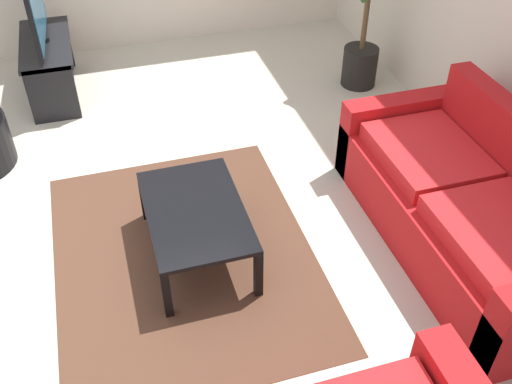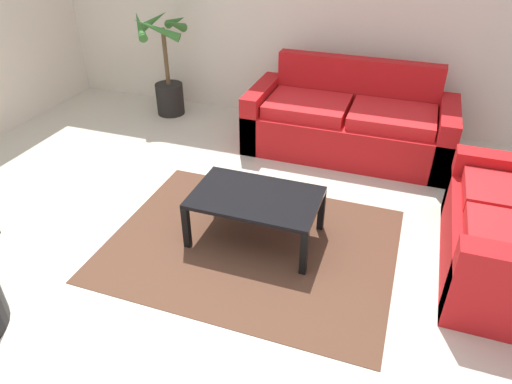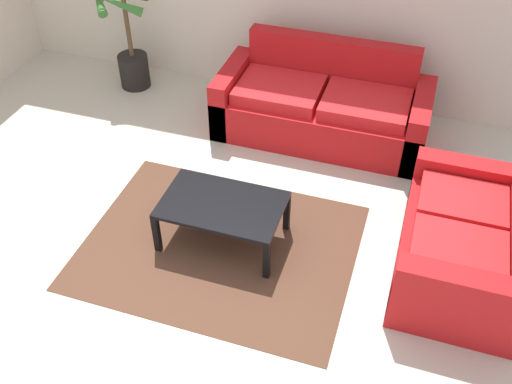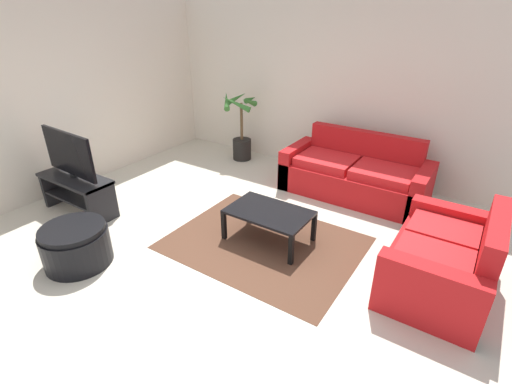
# 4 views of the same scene
# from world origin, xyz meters

# --- Properties ---
(ground_plane) EXTENTS (6.60, 6.60, 0.00)m
(ground_plane) POSITION_xyz_m (0.00, 0.00, 0.00)
(ground_plane) COLOR beige
(wall_back) EXTENTS (6.00, 0.06, 2.70)m
(wall_back) POSITION_xyz_m (0.00, 3.00, 1.35)
(wall_back) COLOR beige
(wall_back) RESTS_ON ground
(wall_left) EXTENTS (0.06, 6.00, 2.70)m
(wall_left) POSITION_xyz_m (-3.00, 0.00, 1.35)
(wall_left) COLOR beige
(wall_left) RESTS_ON ground
(couch_main) EXTENTS (2.08, 0.90, 0.90)m
(couch_main) POSITION_xyz_m (0.81, 2.28, 0.30)
(couch_main) COLOR red
(couch_main) RESTS_ON ground
(couch_loveseat) EXTENTS (0.90, 1.43, 0.90)m
(couch_loveseat) POSITION_xyz_m (2.28, 0.77, 0.30)
(couch_loveseat) COLOR red
(couch_loveseat) RESTS_ON ground
(tv_stand) EXTENTS (1.10, 0.45, 0.52)m
(tv_stand) POSITION_xyz_m (-2.13, -0.31, 0.34)
(tv_stand) COLOR black
(tv_stand) RESTS_ON ground
(tv) EXTENTS (1.04, 0.10, 0.62)m
(tv) POSITION_xyz_m (-2.13, -0.31, 0.85)
(tv) COLOR black
(tv) RESTS_ON tv_stand
(coffee_table) EXTENTS (0.98, 0.62, 0.40)m
(coffee_table) POSITION_xyz_m (0.40, 0.54, 0.35)
(coffee_table) COLOR black
(coffee_table) RESTS_ON ground
(area_rug) EXTENTS (2.20, 1.70, 0.01)m
(area_rug) POSITION_xyz_m (0.40, 0.44, 0.00)
(area_rug) COLOR #513323
(area_rug) RESTS_ON ground
(potted_palm) EXTENTS (0.73, 0.69, 1.23)m
(potted_palm) POSITION_xyz_m (-1.44, 2.53, 0.50)
(potted_palm) COLOR black
(potted_palm) RESTS_ON ground
(ottoman) EXTENTS (0.71, 0.71, 0.45)m
(ottoman) POSITION_xyz_m (-1.12, -1.02, 0.22)
(ottoman) COLOR black
(ottoman) RESTS_ON ground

